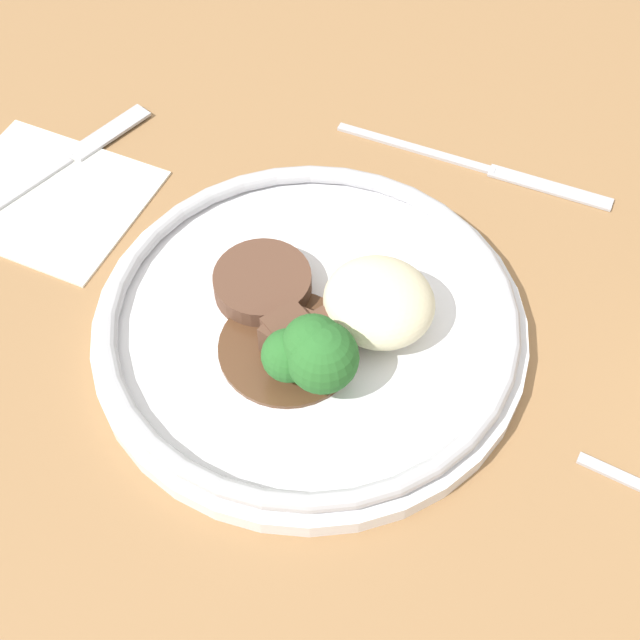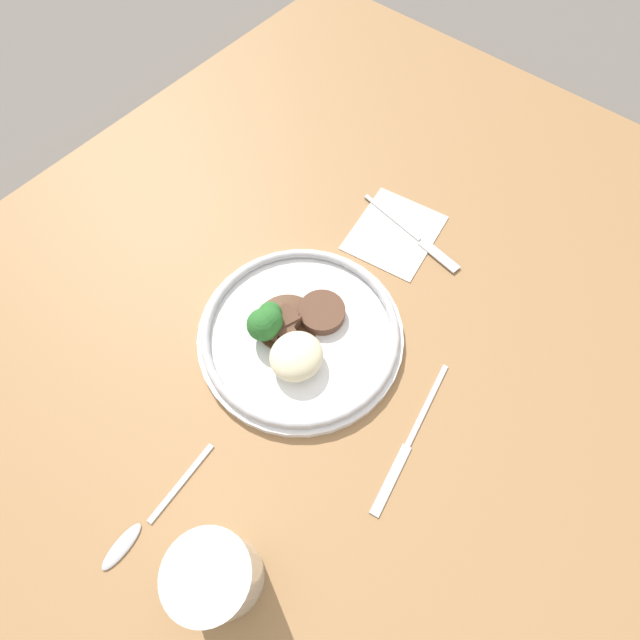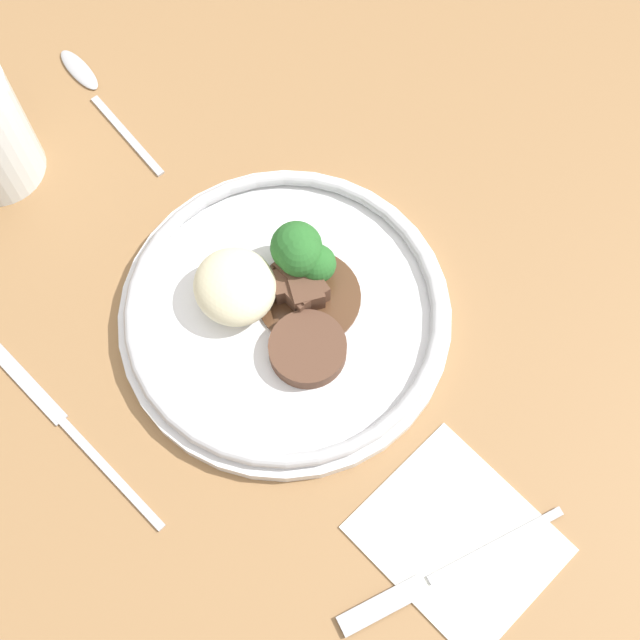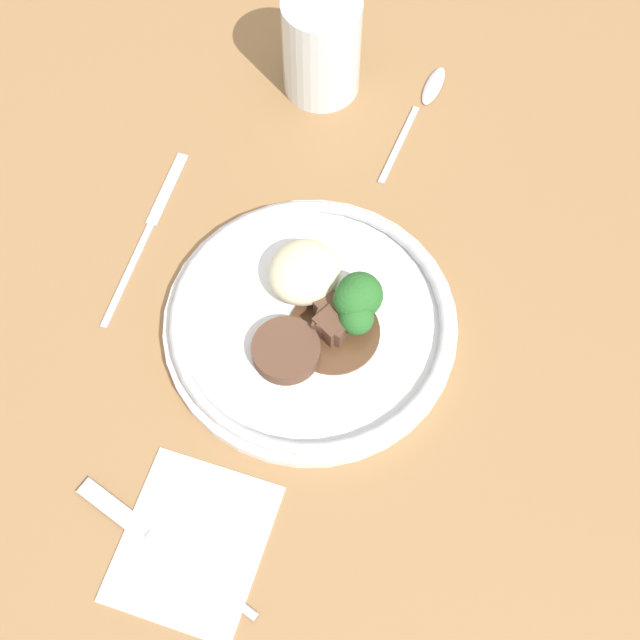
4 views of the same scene
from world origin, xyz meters
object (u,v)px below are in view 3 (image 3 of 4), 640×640
(plate, at_px, (286,309))
(spoon, at_px, (90,86))
(knife, at_px, (67,426))
(fork, at_px, (431,580))

(plate, xyz_separation_m, spoon, (0.30, 0.02, -0.01))
(plate, xyz_separation_m, knife, (0.02, 0.20, -0.02))
(plate, bearing_deg, spoon, 3.53)
(knife, bearing_deg, plate, -106.67)
(plate, distance_m, knife, 0.20)
(plate, distance_m, fork, 0.24)
(knife, bearing_deg, spoon, -42.86)
(plate, relative_size, spoon, 1.59)
(knife, distance_m, spoon, 0.33)
(fork, bearing_deg, knife, -49.20)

